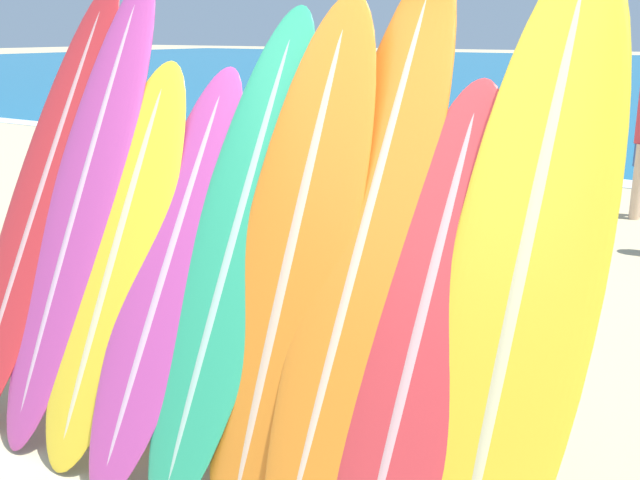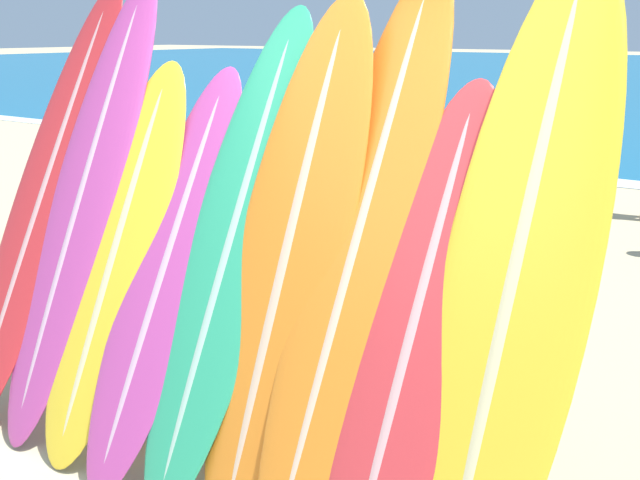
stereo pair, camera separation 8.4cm
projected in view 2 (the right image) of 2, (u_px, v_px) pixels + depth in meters
The scene contains 13 objects.
surfboard_rack at pixel (225, 373), 3.51m from camera, with size 3.03×0.04×0.96m.
surfboard_slot_0 at pixel (46, 197), 4.14m from camera, with size 0.52×1.28×2.36m.
surfboard_slot_1 at pixel (84, 202), 3.95m from camera, with size 0.51×1.20×2.39m.
surfboard_slot_2 at pixel (116, 259), 3.75m from camera, with size 0.58×0.99×1.93m.
surfboard_slot_3 at pixel (166, 273), 3.56m from camera, with size 0.51×1.08×1.91m.
surfboard_slot_4 at pixel (231, 252), 3.39m from camera, with size 0.51×1.18×2.20m.
surfboard_slot_5 at pixel (288, 260), 3.20m from camera, with size 0.57×1.04×2.25m.
surfboard_slot_6 at pixel (357, 251), 3.06m from camera, with size 0.49×1.35×2.40m.
surfboard_slot_7 at pixel (414, 336), 2.84m from camera, with size 0.49×1.10×1.90m.
surfboard_slot_8 at pixel (516, 280), 2.68m from camera, with size 0.57×1.22×2.42m.
person_near_water at pixel (414, 115), 10.20m from camera, with size 0.30×0.29×1.76m.
person_mid_beach at pixel (546, 188), 5.39m from camera, with size 0.25×0.30×1.79m.
cooler_box at pixel (5, 323), 4.92m from camera, with size 0.58×0.31×0.43m.
Camera 2 is at (1.98, -1.66, 2.07)m, focal length 42.00 mm.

